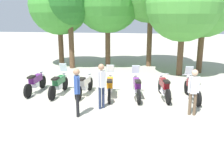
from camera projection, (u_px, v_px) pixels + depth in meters
name	position (u px, v px, depth m)	size (l,w,h in m)	color
ground_plane	(110.00, 96.00, 11.11)	(80.00, 80.00, 0.00)	#ADA899
motorcycle_0	(36.00, 82.00, 11.54)	(0.62, 2.19, 0.99)	black
motorcycle_1	(59.00, 84.00, 11.26)	(0.62, 2.19, 1.37)	black
motorcycle_2	(85.00, 84.00, 11.17)	(0.62, 2.19, 0.99)	black
motorcycle_3	(110.00, 86.00, 10.90)	(0.62, 2.18, 1.37)	black
motorcycle_4	(137.00, 86.00, 10.80)	(0.63, 2.18, 1.37)	black
motorcycle_5	(164.00, 87.00, 10.77)	(0.64, 2.18, 0.99)	black
motorcycle_6	(192.00, 88.00, 10.58)	(0.62, 2.18, 1.37)	black
person_0	(194.00, 89.00, 8.78)	(0.40, 0.24, 1.73)	brown
person_1	(101.00, 82.00, 9.40)	(0.33, 0.36, 1.80)	#232D4C
person_2	(77.00, 89.00, 8.68)	(0.29, 0.41, 1.78)	black
tree_0	(59.00, 5.00, 16.90)	(4.17, 4.17, 6.40)	brown
tree_1	(70.00, 1.00, 16.00)	(3.29, 3.29, 6.22)	brown
tree_4	(184.00, 4.00, 14.02)	(4.40, 4.40, 6.46)	brown
tree_5	(204.00, 4.00, 14.65)	(4.00, 4.00, 6.26)	brown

